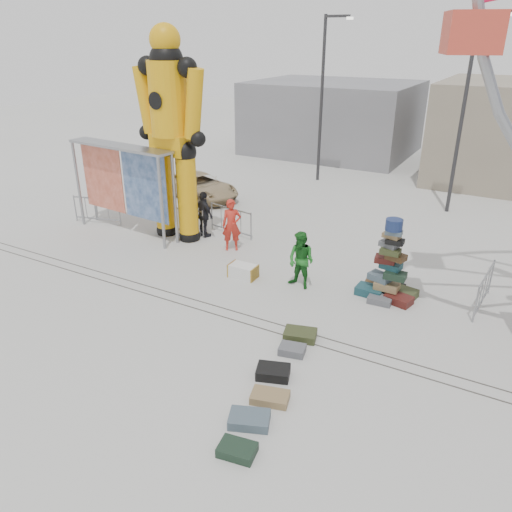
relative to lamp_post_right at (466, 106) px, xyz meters
The scene contains 24 objects.
ground 14.09m from the lamp_post_right, 103.39° to the right, with size 90.00×90.00×0.00m, color #9E9E99.
track_line_near 13.54m from the lamp_post_right, 104.01° to the right, with size 40.00×0.04×0.01m, color #47443F.
track_line_far 13.18m from the lamp_post_right, 104.46° to the right, with size 40.00×0.04×0.01m, color #47443F.
building_left 13.00m from the lamp_post_right, 135.30° to the left, with size 10.00×8.00×4.40m, color gray.
lamp_post_right is the anchor object (origin of this frame).
lamp_post_left 7.28m from the lamp_post_right, 164.05° to the left, with size 1.41×0.25×8.00m.
suitcase_tower 9.78m from the lamp_post_right, 91.48° to the right, with size 1.74×1.52×2.44m.
crash_test_dummy 11.87m from the lamp_post_right, 136.21° to the right, with size 3.07×1.35×7.73m.
banner_scaffold 13.86m from the lamp_post_right, 139.80° to the right, with size 4.80×1.18×3.44m.
steamer_trunk 11.80m from the lamp_post_right, 114.65° to the right, with size 0.89×0.52×0.42m, color silver.
row_case_0 13.16m from the lamp_post_right, 97.01° to the right, with size 0.82×0.56×0.22m, color #373E1F.
row_case_1 13.80m from the lamp_post_right, 96.19° to the right, with size 0.63×0.46×0.20m, color #5B5D63.
row_case_2 14.77m from the lamp_post_right, 95.67° to the right, with size 0.75×0.53×0.24m, color black.
row_case_3 15.48m from the lamp_post_right, 94.14° to the right, with size 0.80×0.50×0.18m, color olive.
row_case_4 16.25m from the lamp_post_right, 94.08° to the right, with size 0.81×0.55×0.21m, color #495C68.
row_case_5 17.00m from the lamp_post_right, 93.20° to the right, with size 0.69×0.48×0.19m, color #1A2F21.
barricade_dummy_a 15.57m from the lamp_post_right, 145.17° to the right, with size 2.00×0.10×1.10m, color gray, non-canonical shape.
barricade_dummy_b 12.37m from the lamp_post_right, 137.36° to the right, with size 2.00×0.10×1.10m, color gray, non-canonical shape.
barricade_dummy_c 10.60m from the lamp_post_right, 134.55° to the right, with size 2.00×0.10×1.10m, color gray, non-canonical shape.
barricade_wheel_front 9.49m from the lamp_post_right, 74.47° to the right, with size 2.00×0.10×1.10m, color gray, non-canonical shape.
pedestrian_red 10.86m from the lamp_post_right, 126.37° to the right, with size 0.68×0.45×1.88m, color red.
pedestrian_green 10.72m from the lamp_post_right, 105.59° to the right, with size 0.87×0.68×1.79m, color #18621C.
pedestrian_black 11.45m from the lamp_post_right, 134.90° to the right, with size 1.04×0.43×1.78m, color black.
parked_suv 11.97m from the lamp_post_right, 160.67° to the right, with size 1.92×4.17×1.16m, color tan.
Camera 1 is at (5.90, -9.30, 7.14)m, focal length 35.00 mm.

